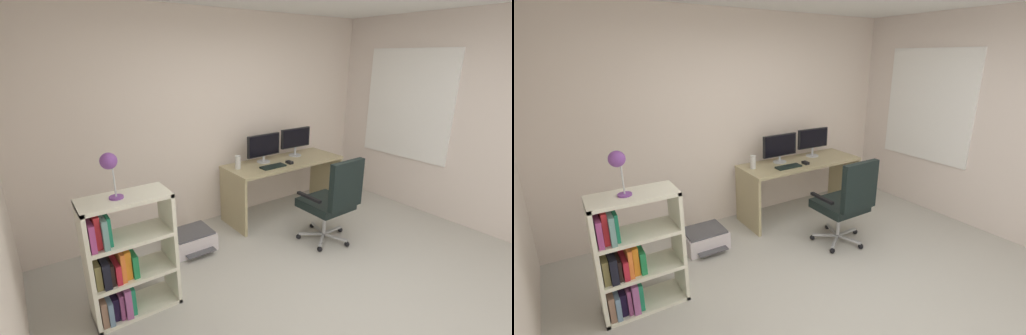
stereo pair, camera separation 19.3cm
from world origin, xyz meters
The scene contains 15 objects.
ground_plane centered at (0.00, 0.00, -0.01)m, with size 4.76×4.53×0.02m, color #B5B3A8.
wall_back centered at (0.00, 2.31, 1.33)m, with size 4.76×0.10×2.66m, color silver.
wall_right centered at (2.43, 0.00, 1.33)m, with size 0.10×4.53×2.66m, color silver.
window_pane centered at (2.38, 1.16, 1.47)m, with size 0.01×1.20×1.42m, color white.
window_frame centered at (2.37, 1.16, 1.47)m, with size 0.02×1.28×1.50m, color white.
desk centered at (0.72, 1.85, 0.57)m, with size 1.67×0.62×0.76m.
monitor_main centered at (0.46, 1.96, 0.98)m, with size 0.51×0.18×0.38m.
monitor_secondary centered at (1.02, 1.96, 1.00)m, with size 0.49×0.18×0.39m.
keyboard centered at (0.43, 1.71, 0.77)m, with size 0.34×0.13×0.02m, color black.
computer_mouse centered at (0.70, 1.71, 0.78)m, with size 0.06×0.10×0.03m, color black.
desktop_speaker centered at (0.03, 1.92, 0.84)m, with size 0.07×0.07×0.17m, color silver.
office_chair centered at (0.64, 0.87, 0.56)m, with size 0.63×0.63×1.05m.
bookshelf centered at (-1.66, 1.07, 0.48)m, with size 0.70×0.36×1.05m.
desk_lamp centered at (-1.65, 1.07, 1.33)m, with size 0.14×0.13×0.37m.
printer centered at (-0.76, 1.69, 0.11)m, with size 0.48×0.49×0.22m.
Camera 2 is at (-2.04, -1.74, 2.11)m, focal length 24.52 mm.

